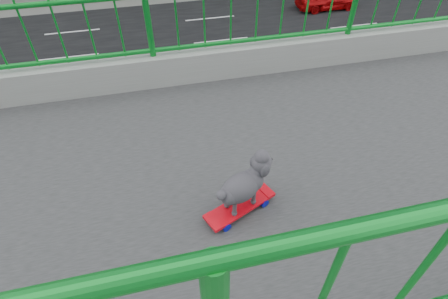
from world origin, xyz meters
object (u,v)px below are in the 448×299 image
Objects in this scene: car_5 at (245,164)px; poodle at (244,184)px; skateboard at (240,206)px; car_6 at (364,86)px; car_0 at (336,148)px; car_7 at (241,61)px; car_1 at (105,121)px.

poodle is at bearing -18.22° from car_5.
car_5 is at bearing 138.30° from skateboard.
car_6 reaches higher than car_5.
car_6 is at bearing 138.16° from car_0.
car_1 is at bearing 117.93° from car_7.
car_5 is at bearing 54.14° from car_1.
poodle is 0.10× the size of car_0.
skateboard is at bearing -40.82° from car_6.
car_5 is at bearing -62.40° from car_6.
car_5 is at bearing -90.00° from car_0.
car_0 is 0.97× the size of car_5.
car_6 reaches higher than car_0.
car_1 reaches higher than car_5.
car_1 reaches higher than car_0.
poodle is 11.73m from car_1.
car_6 is at bearing 115.90° from poodle.
car_1 is (-9.50, -2.35, -6.47)m from poodle.
poodle is (-0.01, 0.02, 0.21)m from skateboard.
skateboard is at bearing -90.00° from poodle.
car_1 is 10.55m from car_6.
car_7 is at bearing 140.42° from skateboard.
car_5 is at bearing 165.88° from car_7.
skateboard is 0.10× the size of car_7.
skateboard is at bearing -40.29° from car_0.
car_7 is (-6.40, -1.65, 0.07)m from car_0.
car_6 is 5.53m from car_7.
poodle is 14.75m from car_7.
skateboard is 11.62m from car_1.
car_6 is at bearing 115.85° from skateboard.
car_6 is at bearing -125.35° from car_7.
car_6 is (-9.51, 8.22, -6.35)m from skateboard.
car_5 is 0.80× the size of car_7.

